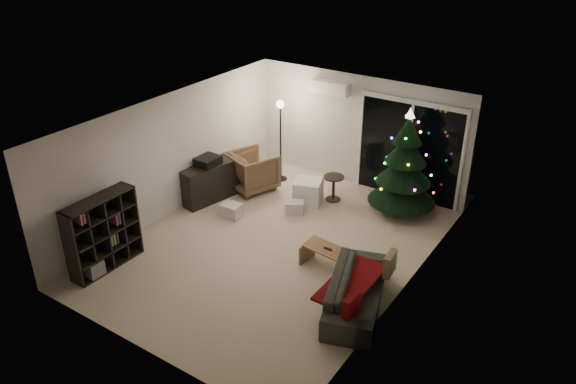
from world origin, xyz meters
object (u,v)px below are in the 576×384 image
Objects in this scene: armchair at (252,171)px; bookshelf at (97,231)px; media_cabinet at (209,182)px; sofa at (356,291)px; christmas_tree at (405,162)px; coffee_table at (335,261)px.

bookshelf is at bearing 103.04° from armchair.
sofa is (4.30, -1.49, -0.12)m from media_cabinet.
christmas_tree reaches higher than media_cabinet.
coffee_table is at bearing -1.58° from media_cabinet.
armchair reaches higher than sofa.
coffee_table is at bearing 170.56° from armchair.
christmas_tree reaches higher than bookshelf.
christmas_tree is at bearing 94.31° from coffee_table.
coffee_table is at bearing -91.99° from christmas_tree.
coffee_table is (3.55, -0.83, -0.21)m from media_cabinet.
sofa is (4.30, 1.43, -0.38)m from bookshelf.
sofa is at bearing 167.89° from armchair.
coffee_table is (-0.75, 0.66, -0.10)m from sofa.
sofa is 3.42m from christmas_tree.
coffee_table is at bearing 6.88° from bookshelf.
media_cabinet is at bearing -154.18° from christmas_tree.
bookshelf is 4.15m from coffee_table.
armchair reaches higher than coffee_table.
armchair is 0.43× the size of christmas_tree.
bookshelf is at bearing -143.20° from coffee_table.
media_cabinet is 1.07× the size of coffee_table.
bookshelf is 5.95m from christmas_tree.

